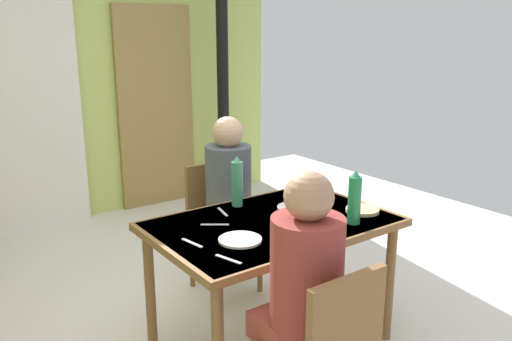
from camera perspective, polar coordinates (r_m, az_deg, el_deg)
wall_back at (r=5.09m, az=-20.51°, el=9.56°), size 4.41×0.10×2.68m
door_wooden at (r=5.35m, az=-10.96°, el=6.79°), size 0.80×0.05×2.00m
stove_pipe_column at (r=5.38m, az=-3.69°, el=10.69°), size 0.12×0.12×2.68m
curtain_panel at (r=4.93m, az=-23.76°, el=6.59°), size 0.90×0.03×2.25m
dining_table at (r=2.85m, az=1.78°, el=-7.06°), size 1.29×0.85×0.75m
chair_far_diner at (r=3.58m, az=-4.07°, el=-5.29°), size 0.40×0.40×0.87m
person_near_diner at (r=2.16m, az=5.35°, el=-11.32°), size 0.30×0.37×0.77m
person_far_diner at (r=3.38m, az=-2.93°, el=-1.43°), size 0.30×0.37×0.77m
water_bottle_green_near at (r=3.02m, az=-2.10°, el=-1.33°), size 0.07×0.07×0.30m
water_bottle_green_far at (r=2.79m, az=10.79°, el=-3.06°), size 0.07×0.07×0.29m
dinner_plate_near_left at (r=2.56m, az=-1.76°, el=-7.62°), size 0.21×0.21×0.01m
dinner_plate_near_right at (r=3.01m, az=4.21°, el=-4.09°), size 0.20×0.20×0.01m
dinner_plate_far_center at (r=2.70m, az=3.90°, el=-6.39°), size 0.21×0.21×0.01m
drinking_glass_by_near_diner at (r=3.18m, az=6.04°, el=-2.38°), size 0.06×0.06×0.09m
drinking_glass_by_far_diner at (r=2.76m, az=7.57°, el=-5.11°), size 0.06×0.06×0.10m
bread_plate_sliced at (r=3.01m, az=11.62°, el=-4.29°), size 0.19×0.19×0.02m
cutlery_knife_near at (r=2.55m, az=-7.06°, el=-7.91°), size 0.04×0.15×0.00m
cutlery_fork_near at (r=2.77m, az=-4.55°, el=-5.95°), size 0.13×0.10×0.00m
cutlery_knife_far at (r=2.95m, az=-3.70°, el=-4.56°), size 0.05×0.15×0.00m
cutlery_fork_far at (r=2.36m, az=-3.06°, el=-9.72°), size 0.06×0.15×0.00m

